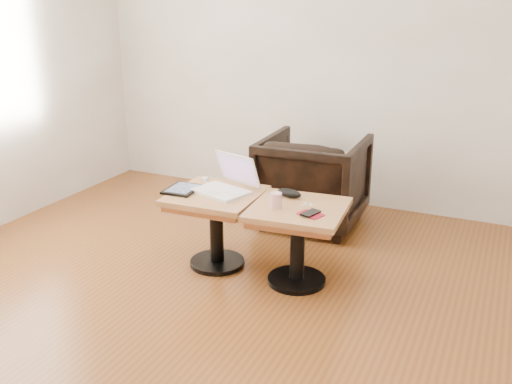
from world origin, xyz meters
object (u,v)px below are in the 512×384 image
at_px(striped_cup, 276,200).
at_px(armchair, 313,180).
at_px(side_table_left, 216,211).
at_px(side_table_right, 298,226).
at_px(laptop, 226,184).

distance_m(striped_cup, armchair, 1.12).
bearing_deg(armchair, side_table_left, 69.80).
xyz_separation_m(side_table_right, laptop, (-0.55, 0.08, 0.18)).
bearing_deg(striped_cup, armchair, 96.94).
xyz_separation_m(side_table_right, armchair, (-0.25, 1.02, -0.03)).
height_order(side_table_right, armchair, armchair).
bearing_deg(laptop, side_table_right, 9.48).
relative_size(side_table_left, armchair, 0.75).
distance_m(side_table_left, armchair, 1.06).
bearing_deg(side_table_right, laptop, 166.85).
bearing_deg(striped_cup, laptop, 159.67).
height_order(side_table_left, armchair, armchair).
distance_m(side_table_right, striped_cup, 0.23).
xyz_separation_m(laptop, striped_cup, (0.43, -0.16, -0.00)).
distance_m(side_table_right, laptop, 0.58).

